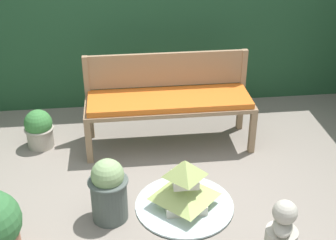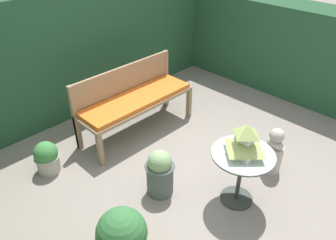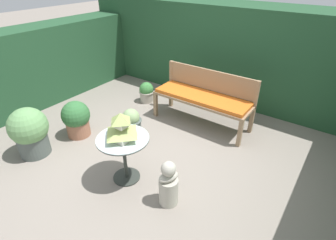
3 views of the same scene
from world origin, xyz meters
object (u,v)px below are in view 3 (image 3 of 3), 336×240
object	(u,v)px
patio_table	(124,147)
garden_bench	(202,99)
garden_bust	(168,185)
potted_plant_path_edge	(147,92)
potted_plant_patio_mid	(76,119)
potted_plant_table_far	(30,131)
potted_plant_bench_right	(132,125)
pagoda_birdhouse	(121,128)

from	to	relation	value
patio_table	garden_bench	bearing A→B (deg)	86.48
garden_bust	potted_plant_path_edge	distance (m)	2.68
garden_bust	potted_plant_patio_mid	bearing A→B (deg)	104.46
potted_plant_patio_mid	potted_plant_table_far	distance (m)	0.71
garden_bench	potted_plant_bench_right	xyz separation A→B (m)	(-0.62, -1.09, -0.20)
garden_bust	potted_plant_bench_right	bearing A→B (deg)	82.91
potted_plant_path_edge	potted_plant_bench_right	distance (m)	1.40
pagoda_birdhouse	potted_plant_path_edge	xyz separation A→B (m)	(-1.21, 1.88, -0.58)
pagoda_birdhouse	potted_plant_table_far	bearing A→B (deg)	-164.45
potted_plant_patio_mid	potted_plant_bench_right	xyz separation A→B (m)	(0.83, 0.39, -0.03)
patio_table	pagoda_birdhouse	xyz separation A→B (m)	(0.00, -0.00, 0.28)
potted_plant_bench_right	garden_bench	bearing A→B (deg)	60.42
potted_plant_table_far	potted_plant_bench_right	bearing A→B (deg)	48.76
garden_bust	potted_plant_bench_right	world-z (taller)	garden_bust
patio_table	potted_plant_table_far	world-z (taller)	potted_plant_table_far
pagoda_birdhouse	potted_plant_patio_mid	size ratio (longest dim) A/B	0.58
garden_bust	potted_plant_bench_right	xyz separation A→B (m)	(-1.20, 0.69, 0.01)
pagoda_birdhouse	potted_plant_path_edge	bearing A→B (deg)	122.83
potted_plant_patio_mid	potted_plant_bench_right	distance (m)	0.91
patio_table	potted_plant_path_edge	size ratio (longest dim) A/B	1.58
garden_bust	potted_plant_table_far	world-z (taller)	potted_plant_table_far
garden_bench	garden_bust	bearing A→B (deg)	-71.95
potted_plant_patio_mid	potted_plant_path_edge	world-z (taller)	potted_plant_patio_mid
potted_plant_table_far	potted_plant_path_edge	bearing A→B (deg)	83.90
potted_plant_path_edge	patio_table	bearing A→B (deg)	-57.17
potted_plant_path_edge	potted_plant_patio_mid	bearing A→B (deg)	-94.35
potted_plant_patio_mid	potted_plant_path_edge	size ratio (longest dim) A/B	1.47
patio_table	pagoda_birdhouse	distance (m)	0.28
patio_table	garden_bust	size ratio (longest dim) A/B	1.08
garden_bench	patio_table	bearing A→B (deg)	-93.52
garden_bust	potted_plant_patio_mid	world-z (taller)	potted_plant_patio_mid
pagoda_birdhouse	potted_plant_path_edge	distance (m)	2.31
garden_bench	potted_plant_table_far	distance (m)	2.68
garden_bench	potted_plant_table_far	bearing A→B (deg)	-125.82
potted_plant_path_edge	potted_plant_bench_right	xyz separation A→B (m)	(0.70, -1.20, 0.08)
garden_bust	potted_plant_path_edge	size ratio (longest dim) A/B	1.46
potted_plant_patio_mid	potted_plant_table_far	xyz separation A→B (m)	(-0.12, -0.69, 0.08)
pagoda_birdhouse	garden_bust	world-z (taller)	pagoda_birdhouse
garden_bust	potted_plant_table_far	distance (m)	2.18
garden_bench	pagoda_birdhouse	xyz separation A→B (m)	(-0.11, -1.76, 0.30)
garden_bench	potted_plant_path_edge	bearing A→B (deg)	175.01
garden_bust	potted_plant_table_far	size ratio (longest dim) A/B	0.81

